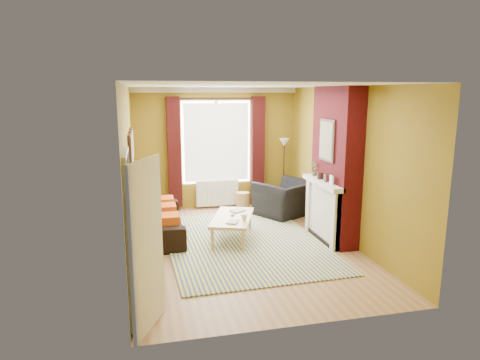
% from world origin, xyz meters
% --- Properties ---
extents(ground, '(5.50, 5.50, 0.00)m').
position_xyz_m(ground, '(0.00, 0.00, 0.00)').
color(ground, olive).
rests_on(ground, ground).
extents(room_walls, '(3.82, 5.54, 2.83)m').
position_xyz_m(room_walls, '(0.63, 0.29, 1.38)').
color(room_walls, olive).
rests_on(room_walls, ground).
extents(striped_rug, '(2.84, 3.85, 0.02)m').
position_xyz_m(striped_rug, '(0.04, 0.16, 0.01)').
color(striped_rug, '#32428B').
rests_on(striped_rug, ground).
extents(sofa, '(0.87, 2.16, 0.63)m').
position_xyz_m(sofa, '(-1.42, 0.92, 0.31)').
color(sofa, black).
rests_on(sofa, ground).
extents(armchair, '(1.53, 1.48, 0.76)m').
position_xyz_m(armchair, '(1.37, 1.68, 0.38)').
color(armchair, black).
rests_on(armchair, ground).
extents(coffee_table, '(1.08, 1.48, 0.45)m').
position_xyz_m(coffee_table, '(-0.12, 0.37, 0.40)').
color(coffee_table, '#D1B578').
rests_on(coffee_table, ground).
extents(wicker_stool, '(0.38, 0.38, 0.39)m').
position_xyz_m(wicker_stool, '(0.56, 2.40, 0.20)').
color(wicker_stool, '#9F7B45').
rests_on(wicker_stool, ground).
extents(floor_lamp, '(0.29, 0.29, 1.64)m').
position_xyz_m(floor_lamp, '(1.55, 2.38, 1.29)').
color(floor_lamp, black).
rests_on(floor_lamp, ground).
extents(book_a, '(0.28, 0.30, 0.02)m').
position_xyz_m(book_a, '(-0.27, 0.04, 0.46)').
color(book_a, '#999999').
rests_on(book_a, coffee_table).
extents(book_b, '(0.36, 0.34, 0.02)m').
position_xyz_m(book_b, '(0.00, 0.79, 0.46)').
color(book_b, '#999999').
rests_on(book_b, coffee_table).
extents(mug, '(0.16, 0.16, 0.10)m').
position_xyz_m(mug, '(0.03, 0.06, 0.50)').
color(mug, '#999999').
rests_on(mug, coffee_table).
extents(tv_remote, '(0.10, 0.17, 0.02)m').
position_xyz_m(tv_remote, '(-0.09, 0.44, 0.46)').
color(tv_remote, '#262628').
rests_on(tv_remote, coffee_table).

